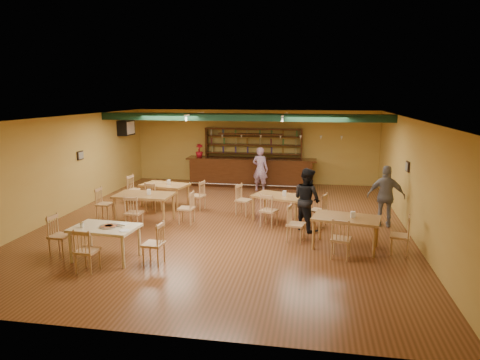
% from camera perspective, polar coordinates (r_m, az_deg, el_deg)
% --- Properties ---
extents(floor, '(12.00, 12.00, 0.00)m').
position_cam_1_polar(floor, '(12.59, -1.89, -5.62)').
color(floor, brown).
rests_on(floor, ground).
extents(ceiling_beam, '(10.00, 0.30, 0.25)m').
position_cam_1_polar(ceiling_beam, '(14.82, 0.24, 8.22)').
color(ceiling_beam, black).
rests_on(ceiling_beam, ceiling).
extents(track_rail_left, '(0.05, 2.50, 0.05)m').
position_cam_1_polar(track_rail_left, '(15.79, -5.92, 8.60)').
color(track_rail_left, white).
rests_on(track_rail_left, ceiling).
extents(track_rail_right, '(0.05, 2.50, 0.05)m').
position_cam_1_polar(track_rail_right, '(15.25, 5.87, 8.51)').
color(track_rail_right, white).
rests_on(track_rail_right, ceiling).
extents(ac_unit, '(0.34, 0.70, 0.48)m').
position_cam_1_polar(ac_unit, '(17.61, -14.68, 6.64)').
color(ac_unit, white).
rests_on(ac_unit, wall_left).
extents(picture_left, '(0.04, 0.34, 0.28)m').
position_cam_1_polar(picture_left, '(14.92, -20.19, 3.04)').
color(picture_left, black).
rests_on(picture_left, wall_left).
extents(picture_right, '(0.04, 0.34, 0.28)m').
position_cam_1_polar(picture_right, '(12.70, 21.10, 1.66)').
color(picture_right, black).
rests_on(picture_right, wall_right).
extents(bar_counter, '(5.14, 0.85, 1.13)m').
position_cam_1_polar(bar_counter, '(17.40, 1.45, 1.02)').
color(bar_counter, '#34180A').
rests_on(bar_counter, ground).
extents(back_bar_hutch, '(3.98, 0.40, 2.28)m').
position_cam_1_polar(back_bar_hutch, '(17.92, 1.75, 3.18)').
color(back_bar_hutch, '#34180A').
rests_on(back_bar_hutch, ground).
extents(poinsettia, '(0.38, 0.38, 0.53)m').
position_cam_1_polar(poinsettia, '(17.70, -5.36, 3.87)').
color(poinsettia, maroon).
rests_on(poinsettia, bar_counter).
extents(dining_table_a, '(1.64, 1.18, 0.74)m').
position_cam_1_polar(dining_table_a, '(14.54, -9.77, -1.96)').
color(dining_table_a, '#A67D3B').
rests_on(dining_table_a, ground).
extents(dining_table_b, '(1.71, 1.35, 0.75)m').
position_cam_1_polar(dining_table_b, '(12.80, 5.17, -3.63)').
color(dining_table_b, '#A67D3B').
rests_on(dining_table_b, ground).
extents(dining_table_c, '(1.64, 1.00, 0.81)m').
position_cam_1_polar(dining_table_c, '(12.92, -12.37, -3.57)').
color(dining_table_c, '#A67D3B').
rests_on(dining_table_c, ground).
extents(dining_table_d, '(1.70, 1.22, 0.77)m').
position_cam_1_polar(dining_table_d, '(10.78, 13.66, -6.71)').
color(dining_table_d, '#A67D3B').
rests_on(dining_table_d, ground).
extents(near_table, '(1.48, 1.01, 0.76)m').
position_cam_1_polar(near_table, '(10.25, -17.18, -7.88)').
color(near_table, beige).
rests_on(near_table, ground).
extents(pizza_tray, '(0.51, 0.51, 0.01)m').
position_cam_1_polar(pizza_tray, '(10.09, -16.79, -5.85)').
color(pizza_tray, silver).
rests_on(pizza_tray, near_table).
extents(parmesan_shaker, '(0.08, 0.08, 0.11)m').
position_cam_1_polar(parmesan_shaker, '(10.20, -20.00, -5.58)').
color(parmesan_shaker, '#EAE5C6').
rests_on(parmesan_shaker, near_table).
extents(napkin_stack, '(0.23, 0.20, 0.03)m').
position_cam_1_polar(napkin_stack, '(10.15, -15.00, -5.60)').
color(napkin_stack, white).
rests_on(napkin_stack, near_table).
extents(pizza_server, '(0.33, 0.20, 0.00)m').
position_cam_1_polar(pizza_server, '(10.06, -15.89, -5.79)').
color(pizza_server, silver).
rests_on(pizza_server, pizza_tray).
extents(side_plate, '(0.24, 0.24, 0.01)m').
position_cam_1_polar(side_plate, '(9.72, -14.90, -6.40)').
color(side_plate, white).
rests_on(side_plate, near_table).
extents(patron_bar, '(0.70, 0.56, 1.69)m').
position_cam_1_polar(patron_bar, '(16.48, 2.66, 1.43)').
color(patron_bar, '#824392').
rests_on(patron_bar, ground).
extents(patron_right_a, '(1.04, 1.05, 1.70)m').
position_cam_1_polar(patron_right_a, '(11.87, 8.75, -2.52)').
color(patron_right_a, black).
rests_on(patron_right_a, ground).
extents(patron_right_b, '(1.06, 0.57, 1.72)m').
position_cam_1_polar(patron_right_b, '(12.72, 18.58, -2.03)').
color(patron_right_b, gray).
rests_on(patron_right_b, ground).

